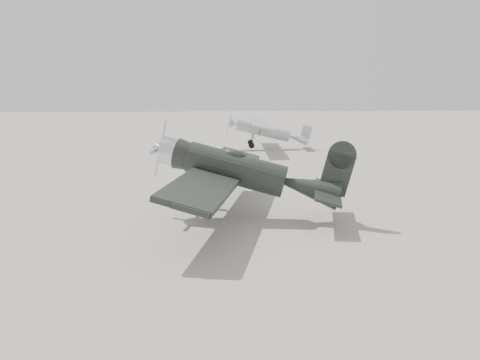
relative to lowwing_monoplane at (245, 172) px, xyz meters
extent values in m
plane|color=gray|center=(1.62, -2.43, -2.04)|extent=(160.00, 160.00, 0.00)
cylinder|color=black|center=(-0.38, 0.09, 0.07)|extent=(4.53, 2.29, 1.38)
cone|color=black|center=(2.79, -0.63, 0.12)|extent=(2.78, 1.81, 1.28)
cylinder|color=silver|center=(-3.32, 0.74, 0.07)|extent=(1.13, 1.39, 1.22)
cone|color=silver|center=(-3.89, 0.87, 0.07)|extent=(0.46, 0.61, 0.55)
cube|color=silver|center=(-3.83, 0.86, 0.07)|extent=(0.10, 0.19, 2.56)
ellipsoid|color=black|center=(-0.57, 0.13, 0.68)|extent=(1.20, 0.89, 0.45)
cube|color=black|center=(-1.06, 0.24, -0.27)|extent=(4.60, 11.99, 0.22)
cube|color=black|center=(3.56, -0.80, 0.17)|extent=(1.96, 4.28, 0.10)
cube|color=black|center=(3.71, -0.83, 1.01)|extent=(1.18, 0.35, 1.77)
cylinder|color=black|center=(-1.73, -0.98, -1.62)|extent=(0.69, 0.30, 0.67)
cylinder|color=black|center=(-1.15, 1.62, -1.62)|extent=(0.69, 0.30, 0.67)
cylinder|color=#333333|center=(-1.73, -0.98, -0.96)|extent=(0.13, 0.13, 1.38)
cylinder|color=#333333|center=(-1.15, 1.62, -0.96)|extent=(0.13, 0.13, 1.38)
cylinder|color=black|center=(3.80, -0.85, -0.30)|extent=(0.23, 0.12, 0.22)
cylinder|color=gray|center=(2.93, 21.68, -0.36)|extent=(4.90, 1.18, 1.03)
cone|color=gray|center=(6.21, 21.58, -0.36)|extent=(1.71, 0.99, 0.94)
cone|color=gray|center=(0.22, 21.76, -0.36)|extent=(0.59, 0.99, 0.97)
cube|color=gray|center=(-0.16, 21.78, -0.36)|extent=(0.05, 0.13, 2.06)
cube|color=gray|center=(2.56, 21.69, 0.22)|extent=(2.10, 10.35, 0.17)
cube|color=gray|center=(6.68, 21.56, -0.31)|extent=(0.94, 3.21, 0.07)
cube|color=gray|center=(6.77, 21.56, 0.30)|extent=(0.84, 0.10, 1.22)
cylinder|color=black|center=(2.15, 20.67, -1.78)|extent=(0.53, 0.15, 0.52)
cylinder|color=black|center=(2.22, 22.73, -1.78)|extent=(0.53, 0.15, 0.52)
cylinder|color=#333333|center=(2.15, 20.67, -1.25)|extent=(0.09, 0.09, 1.12)
cylinder|color=#333333|center=(2.22, 22.73, -1.25)|extent=(0.09, 0.09, 1.12)
cylinder|color=black|center=(6.86, 21.56, -0.64)|extent=(0.17, 0.07, 0.17)
camera|label=1|loc=(-1.24, -19.91, 3.82)|focal=35.00mm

